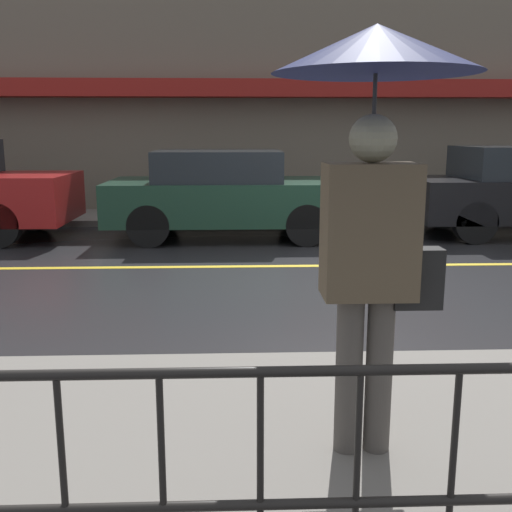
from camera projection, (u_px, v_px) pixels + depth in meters
name	position (u px, v px, depth m)	size (l,w,h in m)	color
ground_plane	(338.00, 266.00, 7.91)	(80.00, 80.00, 0.00)	#262628
sidewalk_near	(491.00, 450.00, 3.22)	(28.00, 2.68, 0.12)	slate
sidewalk_far	(301.00, 216.00, 12.11)	(28.00, 1.75, 0.12)	slate
lane_marking	(338.00, 266.00, 7.91)	(25.20, 0.12, 0.01)	gold
building_storefront	(298.00, 104.00, 12.62)	(28.00, 0.85, 4.59)	#706656
pedestrian	(375.00, 135.00, 2.80)	(0.97, 0.97, 2.10)	#4C4742
car_dark_green	(226.00, 193.00, 9.93)	(3.90, 1.93, 1.44)	#193828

